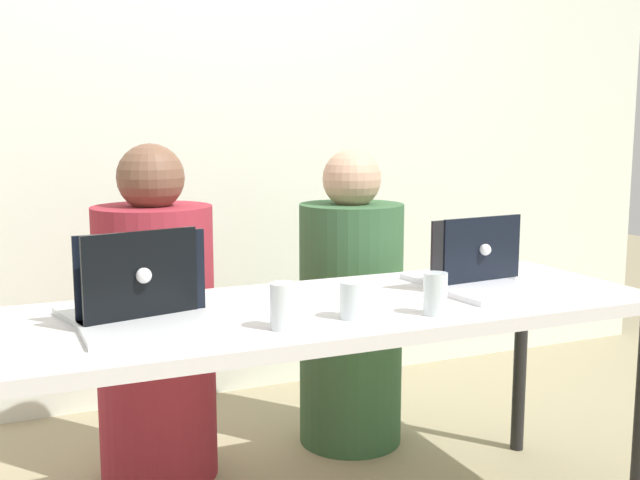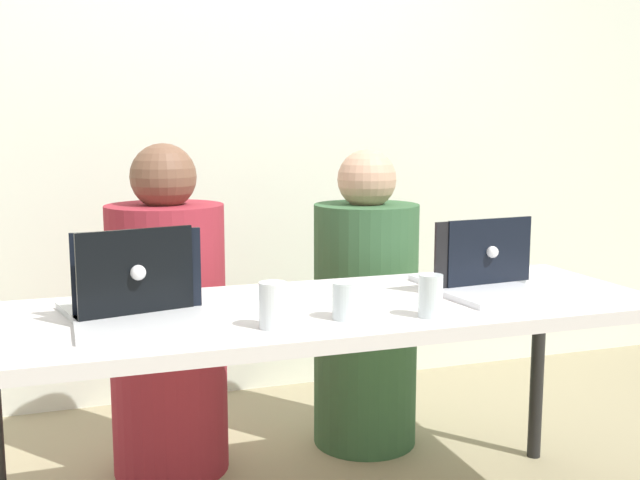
% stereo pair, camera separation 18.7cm
% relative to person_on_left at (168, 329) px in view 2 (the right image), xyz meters
% --- Properties ---
extents(back_wall, '(5.17, 0.10, 2.34)m').
position_rel_person_on_left_xyz_m(back_wall, '(0.38, 0.78, 0.64)').
color(back_wall, silver).
rests_on(back_wall, ground).
extents(desk, '(1.99, 0.70, 0.74)m').
position_rel_person_on_left_xyz_m(desk, '(0.38, -0.64, 0.15)').
color(desk, silver).
rests_on(desk, ground).
extents(person_on_left, '(0.49, 0.49, 1.19)m').
position_rel_person_on_left_xyz_m(person_on_left, '(0.00, 0.00, 0.00)').
color(person_on_left, maroon).
rests_on(person_on_left, ground).
extents(person_on_right, '(0.44, 0.44, 1.17)m').
position_rel_person_on_left_xyz_m(person_on_right, '(0.77, 0.00, -0.01)').
color(person_on_right, '#335B36').
rests_on(person_on_right, ground).
extents(laptop_back_left, '(0.37, 0.32, 0.25)m').
position_rel_person_on_left_xyz_m(laptop_back_left, '(-0.18, -0.57, 0.26)').
color(laptop_back_left, silver).
rests_on(laptop_back_left, desk).
extents(laptop_front_left, '(0.35, 0.28, 0.24)m').
position_rel_person_on_left_xyz_m(laptop_front_left, '(-0.15, -0.69, 0.26)').
color(laptop_front_left, silver).
rests_on(laptop_front_left, desk).
extents(laptop_front_right, '(0.33, 0.28, 0.23)m').
position_rel_person_on_left_xyz_m(laptop_front_right, '(0.90, -0.69, 0.26)').
color(laptop_front_right, silver).
rests_on(laptop_front_right, desk).
extents(laptop_back_right, '(0.34, 0.28, 0.23)m').
position_rel_person_on_left_xyz_m(laptop_back_right, '(0.93, -0.54, 0.26)').
color(laptop_back_right, silver).
rests_on(laptop_back_right, desk).
extents(water_glass_center, '(0.08, 0.08, 0.10)m').
position_rel_person_on_left_xyz_m(water_glass_center, '(0.38, -0.82, 0.25)').
color(water_glass_center, silver).
rests_on(water_glass_center, desk).
extents(water_glass_right, '(0.07, 0.07, 0.12)m').
position_rel_person_on_left_xyz_m(water_glass_right, '(0.60, -0.87, 0.26)').
color(water_glass_right, silver).
rests_on(water_glass_right, desk).
extents(water_glass_left, '(0.07, 0.07, 0.12)m').
position_rel_person_on_left_xyz_m(water_glass_left, '(0.16, -0.84, 0.26)').
color(water_glass_left, white).
rests_on(water_glass_left, desk).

